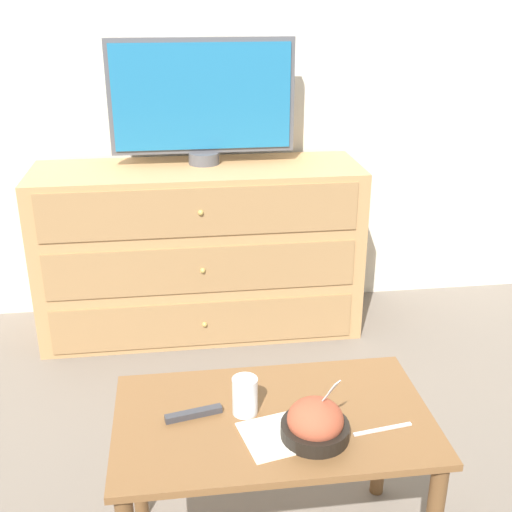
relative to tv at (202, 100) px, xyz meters
The scene contains 10 objects.
ground_plane 1.11m from the tv, 92.42° to the left, with size 12.00×12.00×0.00m, color #70665B.
wall_back 0.30m from the tv, 92.14° to the left, with size 12.00×0.05×2.60m.
dresser 0.70m from the tv, 116.83° to the right, with size 1.49×0.48×0.80m.
tv is the anchor object (origin of this frame).
coffee_table 1.65m from the tv, 86.56° to the right, with size 0.84×0.49×0.49m.
takeout_bowl 1.70m from the tv, 83.53° to the right, with size 0.17×0.17×0.17m.
drink_cup 1.57m from the tv, 89.33° to the right, with size 0.07×0.07×0.11m.
napkin 1.69m from the tv, 86.95° to the right, with size 0.20×0.20×0.00m.
knife 1.74m from the tv, 77.23° to the right, with size 0.16×0.03×0.01m.
remote_control 1.59m from the tv, 94.68° to the right, with size 0.15×0.05×0.02m.
Camera 1 is at (-0.13, -3.08, 1.54)m, focal length 45.00 mm.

